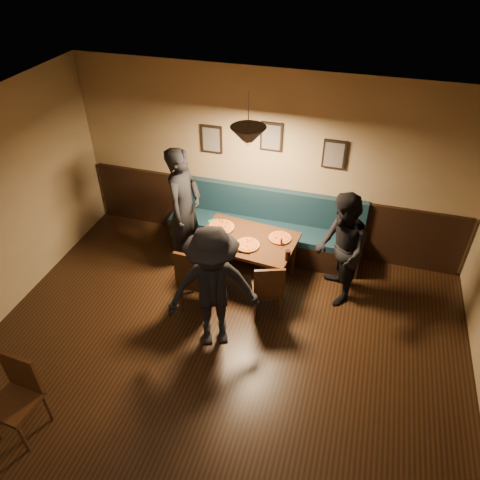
{
  "coord_description": "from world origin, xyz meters",
  "views": [
    {
      "loc": [
        1.27,
        -2.43,
        4.52
      ],
      "look_at": [
        -0.08,
        2.16,
        0.95
      ],
      "focal_mm": 34.0,
      "sensor_mm": 36.0,
      "label": 1
    }
  ],
  "objects_px": {
    "chair_near_right": "(267,287)",
    "soda_glass": "(288,255)",
    "chair_near_left": "(199,277)",
    "dining_table": "(247,259)",
    "tabasco_bottle": "(281,241)",
    "diner_left": "(184,209)",
    "diner_right": "(341,250)",
    "cafe_chair_far": "(14,402)",
    "booth_bench": "(264,225)",
    "diner_front": "(213,290)"
  },
  "relations": [
    {
      "from": "chair_near_left",
      "to": "diner_right",
      "type": "distance_m",
      "value": 1.92
    },
    {
      "from": "booth_bench",
      "to": "chair_near_left",
      "type": "height_order",
      "value": "chair_near_left"
    },
    {
      "from": "dining_table",
      "to": "cafe_chair_far",
      "type": "height_order",
      "value": "cafe_chair_far"
    },
    {
      "from": "diner_front",
      "to": "chair_near_right",
      "type": "bearing_deg",
      "value": 29.39
    },
    {
      "from": "diner_front",
      "to": "soda_glass",
      "type": "relative_size",
      "value": 11.18
    },
    {
      "from": "diner_left",
      "to": "cafe_chair_far",
      "type": "bearing_deg",
      "value": 175.17
    },
    {
      "from": "dining_table",
      "to": "diner_right",
      "type": "distance_m",
      "value": 1.37
    },
    {
      "from": "diner_right",
      "to": "diner_left",
      "type": "bearing_deg",
      "value": -112.87
    },
    {
      "from": "chair_near_right",
      "to": "soda_glass",
      "type": "xyz_separation_m",
      "value": [
        0.19,
        0.29,
        0.36
      ]
    },
    {
      "from": "soda_glass",
      "to": "cafe_chair_far",
      "type": "xyz_separation_m",
      "value": [
        -2.23,
        -2.7,
        -0.31
      ]
    },
    {
      "from": "chair_near_right",
      "to": "diner_front",
      "type": "relative_size",
      "value": 0.52
    },
    {
      "from": "chair_near_right",
      "to": "soda_glass",
      "type": "relative_size",
      "value": 5.8
    },
    {
      "from": "diner_right",
      "to": "cafe_chair_far",
      "type": "height_order",
      "value": "diner_right"
    },
    {
      "from": "dining_table",
      "to": "diner_left",
      "type": "bearing_deg",
      "value": 176.98
    },
    {
      "from": "soda_glass",
      "to": "diner_right",
      "type": "bearing_deg",
      "value": 23.58
    },
    {
      "from": "diner_left",
      "to": "tabasco_bottle",
      "type": "distance_m",
      "value": 1.5
    },
    {
      "from": "tabasco_bottle",
      "to": "soda_glass",
      "type": "bearing_deg",
      "value": -63.13
    },
    {
      "from": "chair_near_left",
      "to": "diner_front",
      "type": "xyz_separation_m",
      "value": [
        0.4,
        -0.53,
        0.34
      ]
    },
    {
      "from": "chair_near_right",
      "to": "chair_near_left",
      "type": "bearing_deg",
      "value": 168.75
    },
    {
      "from": "chair_near_left",
      "to": "diner_front",
      "type": "height_order",
      "value": "diner_front"
    },
    {
      "from": "chair_near_right",
      "to": "cafe_chair_far",
      "type": "height_order",
      "value": "cafe_chair_far"
    },
    {
      "from": "cafe_chair_far",
      "to": "diner_front",
      "type": "bearing_deg",
      "value": -126.78
    },
    {
      "from": "chair_near_left",
      "to": "tabasco_bottle",
      "type": "relative_size",
      "value": 7.67
    },
    {
      "from": "soda_glass",
      "to": "chair_near_right",
      "type": "bearing_deg",
      "value": -124.18
    },
    {
      "from": "booth_bench",
      "to": "chair_near_right",
      "type": "bearing_deg",
      "value": -74.05
    },
    {
      "from": "dining_table",
      "to": "diner_front",
      "type": "relative_size",
      "value": 0.79
    },
    {
      "from": "diner_left",
      "to": "diner_right",
      "type": "relative_size",
      "value": 1.15
    },
    {
      "from": "dining_table",
      "to": "booth_bench",
      "type": "bearing_deg",
      "value": 89.7
    },
    {
      "from": "chair_near_right",
      "to": "tabasco_bottle",
      "type": "xyz_separation_m",
      "value": [
        0.05,
        0.58,
        0.35
      ]
    },
    {
      "from": "booth_bench",
      "to": "diner_right",
      "type": "height_order",
      "value": "diner_right"
    },
    {
      "from": "dining_table",
      "to": "chair_near_right",
      "type": "bearing_deg",
      "value": -46.95
    },
    {
      "from": "booth_bench",
      "to": "diner_left",
      "type": "xyz_separation_m",
      "value": [
        -1.07,
        -0.54,
        0.45
      ]
    },
    {
      "from": "diner_front",
      "to": "dining_table",
      "type": "bearing_deg",
      "value": 63.61
    },
    {
      "from": "dining_table",
      "to": "diner_left",
      "type": "xyz_separation_m",
      "value": [
        -0.99,
        0.16,
        0.59
      ]
    },
    {
      "from": "diner_left",
      "to": "soda_glass",
      "type": "height_order",
      "value": "diner_left"
    },
    {
      "from": "chair_near_left",
      "to": "chair_near_right",
      "type": "height_order",
      "value": "chair_near_left"
    },
    {
      "from": "booth_bench",
      "to": "chair_near_right",
      "type": "height_order",
      "value": "booth_bench"
    },
    {
      "from": "chair_near_left",
      "to": "diner_left",
      "type": "xyz_separation_m",
      "value": [
        -0.53,
        0.89,
        0.43
      ]
    },
    {
      "from": "chair_near_right",
      "to": "diner_right",
      "type": "bearing_deg",
      "value": 13.82
    },
    {
      "from": "chair_near_left",
      "to": "dining_table",
      "type": "bearing_deg",
      "value": 60.18
    },
    {
      "from": "chair_near_left",
      "to": "cafe_chair_far",
      "type": "distance_m",
      "value": 2.54
    },
    {
      "from": "chair_near_left",
      "to": "tabasco_bottle",
      "type": "xyz_separation_m",
      "value": [
        0.95,
        0.72,
        0.27
      ]
    },
    {
      "from": "chair_near_right",
      "to": "soda_glass",
      "type": "bearing_deg",
      "value": 35.68
    },
    {
      "from": "diner_left",
      "to": "chair_near_right",
      "type": "bearing_deg",
      "value": -111.64
    },
    {
      "from": "dining_table",
      "to": "diner_front",
      "type": "bearing_deg",
      "value": -86.85
    },
    {
      "from": "cafe_chair_far",
      "to": "chair_near_left",
      "type": "bearing_deg",
      "value": -112.05
    },
    {
      "from": "diner_right",
      "to": "diner_front",
      "type": "distance_m",
      "value": 1.84
    },
    {
      "from": "dining_table",
      "to": "chair_near_right",
      "type": "distance_m",
      "value": 0.74
    },
    {
      "from": "soda_glass",
      "to": "cafe_chair_far",
      "type": "relative_size",
      "value": 0.16
    },
    {
      "from": "chair_near_right",
      "to": "diner_left",
      "type": "xyz_separation_m",
      "value": [
        -1.44,
        0.75,
        0.5
      ]
    }
  ]
}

